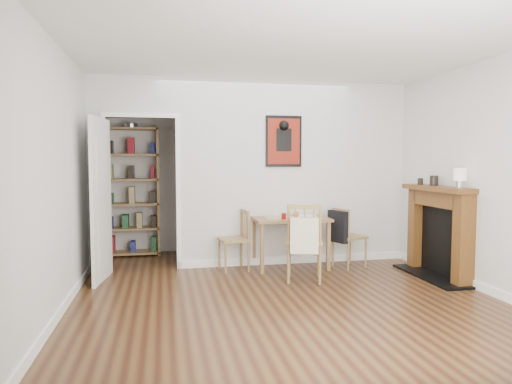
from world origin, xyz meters
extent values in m
plane|color=#54371B|center=(0.00, 0.00, 0.00)|extent=(5.20, 5.20, 0.00)
plane|color=silver|center=(0.00, 2.60, 1.30)|extent=(4.50, 0.00, 4.50)
plane|color=silver|center=(0.00, -2.60, 1.30)|extent=(4.50, 0.00, 4.50)
plane|color=silver|center=(-2.25, 0.00, 1.30)|extent=(0.00, 5.20, 5.20)
plane|color=silver|center=(2.25, 0.00, 1.30)|extent=(0.00, 5.20, 5.20)
plane|color=silver|center=(0.00, 0.00, 2.60)|extent=(5.20, 5.20, 0.00)
cube|color=silver|center=(0.57, 1.40, 1.30)|extent=(3.35, 0.10, 2.60)
cube|color=silver|center=(-2.12, 1.40, 1.30)|extent=(0.25, 0.10, 2.60)
cube|color=silver|center=(-1.55, 1.40, 2.33)|extent=(0.90, 0.10, 0.55)
cube|color=white|center=(-2.03, 1.40, 1.02)|extent=(0.06, 0.14, 2.05)
cube|color=white|center=(-1.07, 1.40, 1.02)|extent=(0.06, 0.14, 2.05)
cube|color=white|center=(0.57, 1.34, 0.05)|extent=(3.35, 0.02, 0.10)
cube|color=white|center=(-2.24, -0.60, 0.05)|extent=(0.02, 4.00, 0.10)
cube|color=white|center=(2.24, -0.60, 0.05)|extent=(0.02, 4.00, 0.10)
cube|color=white|center=(-2.02, 0.93, 1.00)|extent=(0.15, 0.80, 2.00)
cube|color=black|center=(0.40, 1.33, 1.75)|extent=(0.52, 0.02, 0.72)
cube|color=maroon|center=(0.40, 1.32, 1.75)|extent=(0.46, 0.00, 0.64)
cube|color=olive|center=(0.44, 1.10, 0.68)|extent=(1.02, 0.65, 0.04)
cube|color=olive|center=(-0.02, 0.83, 0.33)|extent=(0.05, 0.05, 0.66)
cube|color=olive|center=(0.89, 0.83, 0.33)|extent=(0.05, 0.05, 0.66)
cube|color=olive|center=(-0.02, 1.37, 0.33)|extent=(0.05, 0.05, 0.66)
cube|color=olive|center=(0.89, 1.37, 0.33)|extent=(0.05, 0.05, 0.66)
cube|color=black|center=(1.05, 0.91, 0.58)|extent=(0.20, 0.35, 0.43)
cube|color=beige|center=(0.35, 0.18, 0.60)|extent=(0.35, 0.20, 0.42)
cube|color=olive|center=(-2.15, 2.40, 1.01)|extent=(0.04, 0.34, 2.01)
cube|color=olive|center=(-1.35, 2.40, 1.01)|extent=(0.04, 0.34, 2.01)
cube|color=olive|center=(-1.75, 2.40, 0.04)|extent=(0.85, 0.34, 0.03)
cube|color=olive|center=(-1.75, 2.40, 0.80)|extent=(0.85, 0.34, 0.03)
cube|color=olive|center=(-1.75, 2.40, 1.97)|extent=(0.85, 0.34, 0.03)
cube|color=maroon|center=(-1.75, 2.40, 1.01)|extent=(0.74, 0.28, 0.28)
cube|color=brown|center=(2.15, -0.24, 0.55)|extent=(0.20, 0.16, 1.10)
cube|color=brown|center=(2.15, 0.74, 0.55)|extent=(0.20, 0.16, 1.10)
cube|color=brown|center=(2.12, 0.25, 1.13)|extent=(0.30, 1.21, 0.06)
cube|color=brown|center=(2.15, 0.25, 1.00)|extent=(0.20, 0.85, 0.20)
cube|color=black|center=(2.21, 0.25, 0.45)|extent=(0.08, 0.81, 0.88)
cube|color=black|center=(2.09, 0.25, 0.01)|extent=(0.45, 1.25, 0.03)
cylinder|color=maroon|center=(0.30, 0.95, 0.74)|extent=(0.06, 0.06, 0.08)
sphere|color=orange|center=(0.53, 1.14, 0.74)|extent=(0.08, 0.08, 0.08)
cube|color=beige|center=(0.32, 1.12, 0.70)|extent=(0.47, 0.36, 0.00)
cube|color=white|center=(0.69, 1.18, 0.71)|extent=(0.30, 0.24, 0.01)
cylinder|color=silver|center=(2.14, -0.15, 1.20)|extent=(0.07, 0.07, 0.08)
cylinder|color=beige|center=(2.14, -0.15, 1.32)|extent=(0.15, 0.15, 0.15)
cylinder|color=black|center=(2.14, 0.36, 1.22)|extent=(0.11, 0.11, 0.13)
cylinder|color=black|center=(2.07, 0.57, 1.20)|extent=(0.07, 0.07, 0.09)
camera|label=1|loc=(-1.27, -4.91, 1.49)|focal=32.00mm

